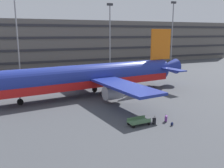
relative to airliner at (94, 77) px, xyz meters
The scene contains 10 objects.
ground_plane 5.66m from the airliner, 45.59° to the right, with size 600.00×600.00×0.00m, color #424449.
terminal_structure 47.52m from the airliner, 86.01° to the left, with size 137.26×20.73×14.50m.
airliner is the anchor object (origin of this frame).
light_mast_left 33.79m from the airliner, 109.10° to the left, with size 1.80×0.50×24.59m.
light_mast_center_left 35.08m from the airliner, 62.30° to the left, with size 1.80×0.50×19.09m.
light_mast_center_right 50.10m from the airliner, 37.82° to the left, with size 1.80×0.50×20.71m.
suitcase_red 16.39m from the airliner, 84.06° to the right, with size 0.39×0.25×0.99m.
suitcase_silver 16.48m from the airliner, 77.55° to the right, with size 0.52×0.53×0.90m.
backpack_laid_flat 17.81m from the airliner, 79.09° to the right, with size 0.37×0.27×0.47m.
baggage_cart 15.78m from the airliner, 90.35° to the right, with size 3.33×1.42×0.82m.
Camera 1 is at (-16.88, -35.24, 10.51)m, focal length 38.80 mm.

